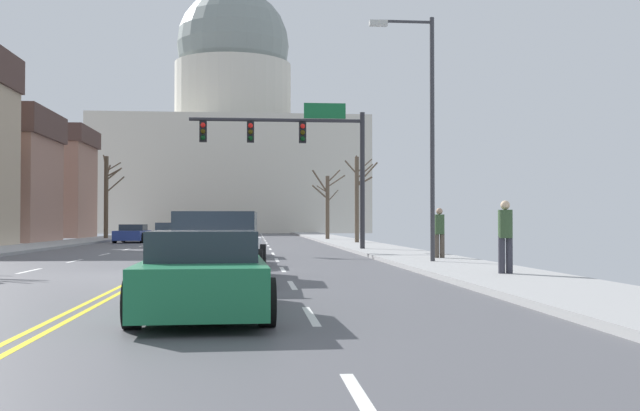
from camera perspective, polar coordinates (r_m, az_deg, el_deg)
The scene contains 16 objects.
ground at distance 19.45m, azimuth -13.07°, elevation -5.18°, with size 20.00×180.00×0.20m.
signal_gantry at distance 33.52m, azimuth -1.56°, elevation 4.79°, with size 7.91×0.41×6.60m.
street_lamp_right at distance 23.37m, azimuth 8.00°, elevation 6.78°, with size 2.04×0.24×7.59m.
capitol_building at distance 96.89m, azimuth -6.72°, elevation 4.89°, with size 32.86×22.59×33.88m.
sedan_near_00 at distance 29.22m, azimuth -6.73°, elevation -2.71°, with size 2.03×4.61×1.30m.
sedan_near_01 at distance 23.33m, azimuth -7.16°, elevation -3.25°, with size 2.03×4.61×1.15m.
pickup_truck_near_02 at distance 17.26m, azimuth -8.16°, elevation -3.39°, with size 2.48×5.45×1.60m.
sedan_near_03 at distance 11.11m, azimuth -8.91°, elevation -5.29°, with size 2.05×4.64×1.23m.
sedan_oncoming_00 at distance 41.13m, azimuth -11.32°, elevation -2.27°, with size 2.03×4.33×1.31m.
sedan_oncoming_01 at distance 49.84m, azimuth -14.22°, elevation -2.13°, with size 2.04×4.42×1.18m.
flank_building_02 at distance 68.35m, azimuth -22.92°, elevation 1.69°, with size 14.02×7.77×9.38m.
bare_tree_00 at distance 52.10m, azimuth 0.56°, elevation 0.19°, with size 2.50×1.22×4.87m.
bare_tree_01 at distance 56.86m, azimuth -16.08°, elevation 0.88°, with size 1.71×1.45×6.22m.
bare_tree_02 at distance 43.67m, azimuth 2.92°, elevation 0.83°, with size 1.94×1.26×5.09m.
pedestrian_00 at distance 18.09m, azimuth 14.07°, elevation -2.05°, with size 0.35×0.34×1.73m.
pedestrian_01 at distance 25.42m, azimuth 9.18°, elevation -1.89°, with size 0.35×0.34×1.69m.
Camera 1 is at (2.67, -19.22, 1.37)m, focal length 41.59 mm.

